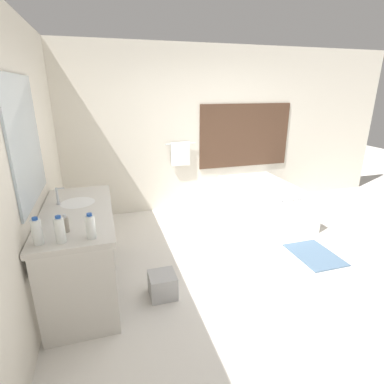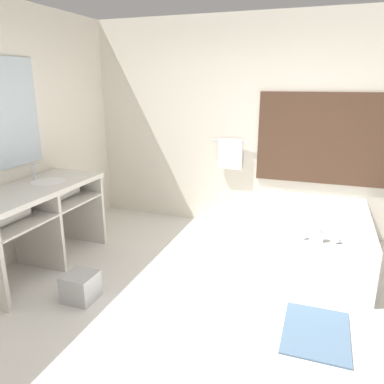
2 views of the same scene
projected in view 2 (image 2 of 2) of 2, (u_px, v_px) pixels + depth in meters
ground_plane at (200, 316)px, 3.15m from camera, size 16.00×16.00×0.00m
wall_back_with_blinds at (258, 126)px, 4.77m from camera, size 7.40×0.13×2.70m
vanity_counter at (37, 209)px, 3.81m from camera, size 0.67×1.54×0.89m
sink_faucet at (33, 172)px, 3.97m from camera, size 0.09×0.04×0.18m
bathtub at (320, 236)px, 4.03m from camera, size 0.98×1.60×0.65m
waste_bin at (81, 287)px, 3.36m from camera, size 0.27×0.27×0.25m
bath_mat at (316, 332)px, 2.94m from camera, size 0.50×0.68×0.02m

